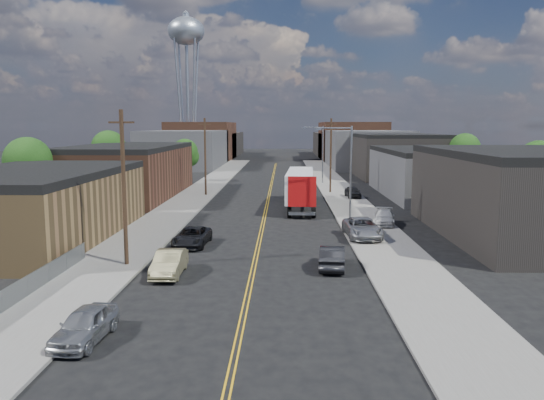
{
  "coord_description": "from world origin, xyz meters",
  "views": [
    {
      "loc": [
        1.9,
        -23.05,
        8.96
      ],
      "look_at": [
        0.88,
        23.26,
        2.5
      ],
      "focal_mm": 35.0,
      "sensor_mm": 36.0,
      "label": 1
    }
  ],
  "objects_px": {
    "car_right_lot_c": "(353,192)",
    "water_tower": "(186,37)",
    "semi_truck": "(300,186)",
    "car_ahead_truck": "(299,189)",
    "car_right_lot_b": "(384,217)",
    "car_right_oncoming": "(332,257)",
    "car_left_b": "(169,263)",
    "car_left_a": "(85,325)",
    "car_left_c": "(192,237)",
    "car_right_lot_a": "(362,228)"
  },
  "relations": [
    {
      "from": "car_right_lot_b",
      "to": "semi_truck",
      "type": "bearing_deg",
      "value": 134.28
    },
    {
      "from": "car_right_lot_a",
      "to": "car_right_oncoming",
      "type": "bearing_deg",
      "value": -112.82
    },
    {
      "from": "car_left_a",
      "to": "car_right_lot_c",
      "type": "distance_m",
      "value": 47.89
    },
    {
      "from": "semi_truck",
      "to": "car_left_a",
      "type": "bearing_deg",
      "value": -101.97
    },
    {
      "from": "car_right_lot_a",
      "to": "car_right_lot_c",
      "type": "height_order",
      "value": "car_right_lot_a"
    },
    {
      "from": "car_left_a",
      "to": "car_right_lot_c",
      "type": "height_order",
      "value": "car_right_lot_c"
    },
    {
      "from": "car_right_lot_c",
      "to": "car_left_a",
      "type": "bearing_deg",
      "value": -114.65
    },
    {
      "from": "car_left_a",
      "to": "car_ahead_truck",
      "type": "distance_m",
      "value": 49.66
    },
    {
      "from": "water_tower",
      "to": "semi_truck",
      "type": "distance_m",
      "value": 83.72
    },
    {
      "from": "car_left_a",
      "to": "car_right_lot_a",
      "type": "height_order",
      "value": "car_right_lot_a"
    },
    {
      "from": "car_left_b",
      "to": "car_left_c",
      "type": "relative_size",
      "value": 0.91
    },
    {
      "from": "semi_truck",
      "to": "car_left_a",
      "type": "distance_m",
      "value": 38.87
    },
    {
      "from": "water_tower",
      "to": "car_right_lot_a",
      "type": "xyz_separation_m",
      "value": [
        30.2,
        -91.37,
        -29.72
      ]
    },
    {
      "from": "car_left_a",
      "to": "car_left_b",
      "type": "height_order",
      "value": "car_left_b"
    },
    {
      "from": "car_right_lot_a",
      "to": "car_right_lot_b",
      "type": "xyz_separation_m",
      "value": [
        2.8,
        5.78,
        -0.12
      ]
    },
    {
      "from": "car_left_b",
      "to": "car_right_lot_a",
      "type": "bearing_deg",
      "value": 38.05
    },
    {
      "from": "semi_truck",
      "to": "car_left_c",
      "type": "distance_m",
      "value": 21.41
    },
    {
      "from": "water_tower",
      "to": "car_left_a",
      "type": "xyz_separation_m",
      "value": [
        15.6,
        -112.0,
        -29.93
      ]
    },
    {
      "from": "car_right_lot_c",
      "to": "water_tower",
      "type": "bearing_deg",
      "value": 111.92
    },
    {
      "from": "car_ahead_truck",
      "to": "semi_truck",
      "type": "bearing_deg",
      "value": -98.57
    },
    {
      "from": "car_left_b",
      "to": "car_right_lot_b",
      "type": "xyz_separation_m",
      "value": [
        16.0,
        16.42,
        0.05
      ]
    },
    {
      "from": "car_left_a",
      "to": "car_left_c",
      "type": "xyz_separation_m",
      "value": [
        1.4,
        18.0,
        -0.02
      ]
    },
    {
      "from": "semi_truck",
      "to": "car_ahead_truck",
      "type": "distance_m",
      "value": 11.2
    },
    {
      "from": "car_left_c",
      "to": "car_right_lot_a",
      "type": "height_order",
      "value": "car_right_lot_a"
    },
    {
      "from": "car_ahead_truck",
      "to": "water_tower",
      "type": "bearing_deg",
      "value": 105.05
    },
    {
      "from": "semi_truck",
      "to": "car_right_oncoming",
      "type": "bearing_deg",
      "value": -83.99
    },
    {
      "from": "semi_truck",
      "to": "car_ahead_truck",
      "type": "height_order",
      "value": "semi_truck"
    },
    {
      "from": "car_left_c",
      "to": "car_right_oncoming",
      "type": "distance_m",
      "value": 11.76
    },
    {
      "from": "car_right_lot_b",
      "to": "car_right_lot_c",
      "type": "relative_size",
      "value": 1.12
    },
    {
      "from": "car_left_b",
      "to": "car_right_lot_b",
      "type": "bearing_deg",
      "value": 44.93
    },
    {
      "from": "car_right_oncoming",
      "to": "car_left_a",
      "type": "bearing_deg",
      "value": 51.8
    },
    {
      "from": "water_tower",
      "to": "semi_truck",
      "type": "height_order",
      "value": "water_tower"
    },
    {
      "from": "car_right_lot_b",
      "to": "car_right_oncoming",
      "type": "bearing_deg",
      "value": -101.46
    },
    {
      "from": "water_tower",
      "to": "car_right_lot_c",
      "type": "distance_m",
      "value": 80.41
    },
    {
      "from": "semi_truck",
      "to": "car_right_lot_a",
      "type": "height_order",
      "value": "semi_truck"
    },
    {
      "from": "car_left_b",
      "to": "car_right_lot_b",
      "type": "relative_size",
      "value": 1.01
    },
    {
      "from": "car_left_c",
      "to": "car_right_oncoming",
      "type": "xyz_separation_m",
      "value": [
        10.0,
        -6.19,
        0.04
      ]
    },
    {
      "from": "semi_truck",
      "to": "car_left_a",
      "type": "xyz_separation_m",
      "value": [
        -10.09,
        -37.5,
        -1.67
      ]
    },
    {
      "from": "water_tower",
      "to": "car_right_lot_b",
      "type": "relative_size",
      "value": 8.19
    },
    {
      "from": "water_tower",
      "to": "car_left_a",
      "type": "distance_m",
      "value": 116.98
    },
    {
      "from": "car_right_oncoming",
      "to": "car_left_b",
      "type": "bearing_deg",
      "value": 16.05
    },
    {
      "from": "car_right_lot_a",
      "to": "car_left_b",
      "type": "bearing_deg",
      "value": -144.03
    },
    {
      "from": "car_right_lot_a",
      "to": "car_right_lot_b",
      "type": "relative_size",
      "value": 1.24
    },
    {
      "from": "semi_truck",
      "to": "car_right_oncoming",
      "type": "xyz_separation_m",
      "value": [
        1.31,
        -25.68,
        -1.65
      ]
    },
    {
      "from": "car_left_b",
      "to": "car_right_lot_c",
      "type": "height_order",
      "value": "car_right_lot_c"
    },
    {
      "from": "car_left_c",
      "to": "car_ahead_truck",
      "type": "relative_size",
      "value": 1.05
    },
    {
      "from": "semi_truck",
      "to": "car_left_b",
      "type": "xyz_separation_m",
      "value": [
        -8.69,
        -27.5,
        -1.63
      ]
    },
    {
      "from": "car_left_a",
      "to": "car_right_lot_a",
      "type": "bearing_deg",
      "value": 59.6
    },
    {
      "from": "semi_truck",
      "to": "car_right_lot_c",
      "type": "relative_size",
      "value": 4.0
    },
    {
      "from": "car_left_b",
      "to": "car_left_c",
      "type": "xyz_separation_m",
      "value": [
        0.0,
        8.0,
        -0.05
      ]
    }
  ]
}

